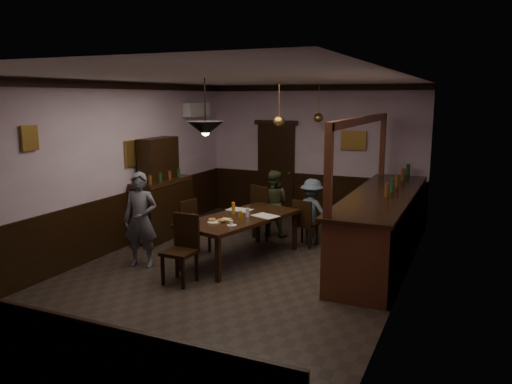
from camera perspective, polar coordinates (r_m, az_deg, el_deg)
The scene contains 31 objects.
room at distance 7.66m, azimuth -2.39°, elevation 1.60°, with size 5.01×8.01×3.01m.
dining_table at distance 8.39m, azimuth -1.81°, elevation -3.25°, with size 1.51×2.38×0.75m.
chair_far_left at distance 9.66m, azimuth 0.90°, elevation -2.02°, with size 0.60×0.60×1.06m.
chair_far_right at distance 9.18m, azimuth 5.54°, elevation -3.34°, with size 0.44×0.44×0.89m.
chair_near at distance 7.52m, azimuth -8.40°, elevation -6.06°, with size 0.46×0.46×1.02m.
chair_side at distance 8.91m, azimuth -7.21°, elevation -3.67°, with size 0.49×0.49×0.93m.
person_standing at distance 8.26m, azimuth -13.05°, elevation -3.12°, with size 0.57×0.37×1.55m, color #51535D.
person_seated_left at distance 9.86m, azimuth 1.97°, elevation -1.29°, with size 0.64×0.50×1.32m, color #40472B.
person_seated_right at distance 9.38m, azimuth 6.41°, elevation -2.24°, with size 0.80×0.46×1.24m, color #4C5E6C.
newspaper_left at distance 8.87m, azimuth -1.89°, elevation -2.03°, with size 0.42×0.30×0.01m, color silver.
newspaper_right at distance 8.40m, azimuth 1.09°, elevation -2.75°, with size 0.42×0.30×0.01m, color silver.
napkin at distance 8.22m, azimuth -3.51°, elevation -3.09°, with size 0.15×0.15×0.00m, color #ECD956.
saucer at distance 7.80m, azimuth -2.78°, elevation -3.82°, with size 0.15×0.15×0.01m, color white.
coffee_cup at distance 7.79m, azimuth -2.89°, elevation -3.51°, with size 0.08×0.08×0.07m, color white.
pastry_plate at distance 8.01m, azimuth -4.81°, elevation -3.44°, with size 0.22×0.22×0.01m, color white.
pastry_ring_a at distance 8.05m, azimuth -5.07°, elevation -3.17°, with size 0.13×0.13×0.04m, color #C68C47.
pastry_ring_b at distance 7.99m, azimuth -4.00°, elevation -3.25°, with size 0.13×0.13×0.04m, color #C68C47.
soda_can at distance 8.25m, azimuth -1.79°, elevation -2.61°, with size 0.07×0.07×0.12m, color orange.
beer_glass at distance 8.56m, azimuth -2.60°, elevation -1.84°, with size 0.06×0.06×0.20m, color #BF721E.
water_glass at distance 8.33m, azimuth -1.00°, elevation -2.37°, with size 0.06×0.06×0.15m, color silver.
pepper_mill at distance 8.08m, azimuth -7.16°, elevation -2.90°, with size 0.04×0.04×0.14m, color black.
sideboard at distance 9.92m, azimuth -10.74°, elevation -0.66°, with size 0.53×1.48×1.96m.
bar_counter at distance 8.67m, azimuth 14.19°, elevation -3.65°, with size 1.00×4.29×2.41m.
door_back at distance 11.66m, azimuth 2.29°, elevation 2.54°, with size 0.90×0.06×2.10m, color black.
ac_unit at distance 11.25m, azimuth -6.80°, elevation 9.34°, with size 0.20×0.85×0.30m.
picture_left_small at distance 7.81m, azimuth -24.46°, elevation 5.64°, with size 0.04×0.28×0.36m.
picture_left_large at distance 9.61m, azimuth -13.53°, elevation 4.39°, with size 0.04×0.62×0.48m.
picture_back at distance 11.05m, azimuth 11.09°, elevation 5.81°, with size 0.55×0.04×0.42m.
pendant_iron at distance 7.56m, azimuth -5.80°, elevation 7.22°, with size 0.56×0.56×0.85m.
pendant_brass_mid at distance 8.96m, azimuth 2.64°, elevation 8.07°, with size 0.20×0.20×0.81m.
pendant_brass_far at distance 10.54m, azimuth 7.16°, elevation 8.41°, with size 0.20×0.20×0.81m.
Camera 1 is at (3.37, -6.77, 2.72)m, focal length 35.00 mm.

